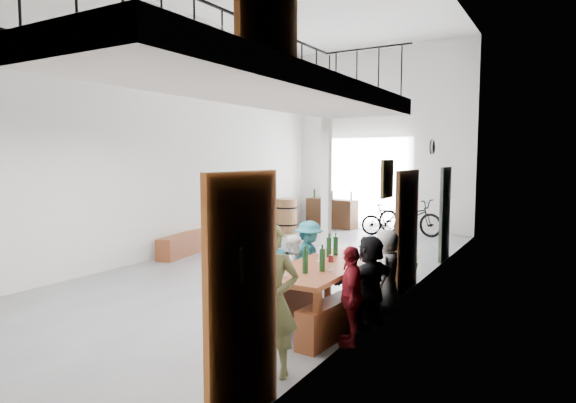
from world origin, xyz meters
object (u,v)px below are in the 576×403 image
Objects in this scene: tasting_table at (324,270)px; host_standing at (271,300)px; bench_inner at (283,301)px; bicycle_near at (409,217)px; side_bench at (184,244)px; serving_counter at (332,213)px; oak_barrel at (286,216)px.

tasting_table is 1.41× the size of host_standing.
bench_inner is 0.96× the size of bicycle_near.
bench_inner is at bearing 95.84° from host_standing.
host_standing is at bearing -67.92° from bench_inner.
host_standing reaches higher than bench_inner.
host_standing is 0.79× the size of bicycle_near.
bench_inner is (-0.58, -0.07, -0.49)m from tasting_table.
tasting_table is at bearing -27.37° from side_bench.
serving_counter reaches higher than bench_inner.
bicycle_near is (3.24, 1.42, 0.02)m from oak_barrel.
serving_counter is at bearing 90.74° from host_standing.
tasting_table is 1.30× the size of serving_counter.
serving_counter is at bearing 113.97° from tasting_table.
oak_barrel is at bearing 124.63° from bicycle_near.
tasting_table is 2.21× the size of oak_barrel.
bench_inner is 8.67m from serving_counter.
tasting_table is 7.71m from oak_barrel.
bicycle_near is (2.55, -0.24, 0.07)m from serving_counter.
host_standing is (4.59, -8.05, 0.28)m from oak_barrel.
tasting_table is 0.76m from bench_inner.
serving_counter is (-3.66, 8.03, -0.26)m from tasting_table.
bicycle_near is at bearing 97.56° from tasting_table.
serving_counter reaches higher than tasting_table.
bicycle_near is (-1.11, 7.79, -0.19)m from tasting_table.
serving_counter is (1.04, 5.60, 0.21)m from side_bench.
host_standing reaches higher than bicycle_near.
tasting_table is 7.87m from bicycle_near.
side_bench is 6.45m from host_standing.
host_standing is at bearing -60.33° from oak_barrel.
side_bench is 1.10× the size of host_standing.
bench_inner is at bearing -59.68° from oak_barrel.
bicycle_near is at bearing 23.71° from oak_barrel.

